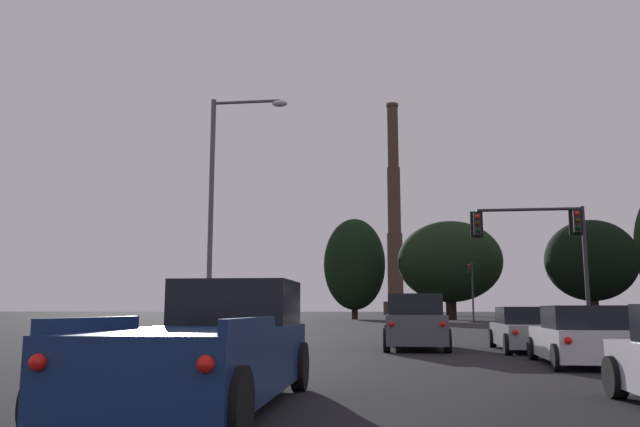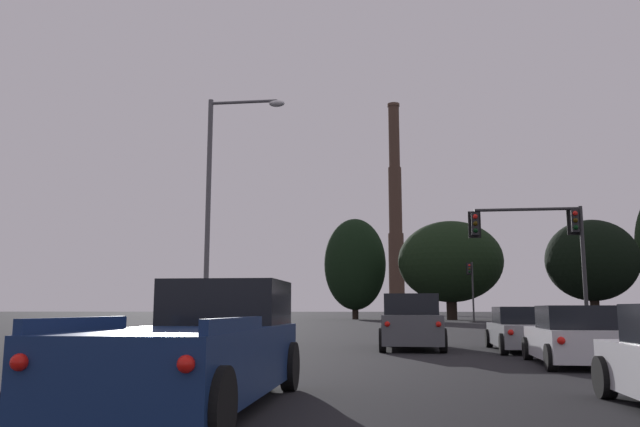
# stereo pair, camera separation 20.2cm
# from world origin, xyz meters

# --- Properties ---
(sedan_right_lane_front) EXTENTS (2.08, 4.74, 1.43)m
(sedan_right_lane_front) POSITION_xyz_m (3.27, 21.28, 0.67)
(sedan_right_lane_front) COLOR gray
(sedan_right_lane_front) RESTS_ON ground_plane
(pickup_truck_left_lane_third) EXTENTS (2.24, 5.53, 1.82)m
(pickup_truck_left_lane_third) POSITION_xyz_m (-3.48, 8.67, 0.80)
(pickup_truck_left_lane_third) COLOR navy
(pickup_truck_left_lane_third) RESTS_ON ground_plane
(suv_center_lane_front) EXTENTS (2.15, 4.92, 1.86)m
(suv_center_lane_front) POSITION_xyz_m (-0.33, 22.01, 0.90)
(suv_center_lane_front) COLOR #4C4F54
(suv_center_lane_front) RESTS_ON ground_plane
(hatchback_right_lane_second) EXTENTS (2.05, 4.16, 1.44)m
(hatchback_right_lane_second) POSITION_xyz_m (3.50, 15.98, 0.66)
(hatchback_right_lane_second) COLOR silver
(hatchback_right_lane_second) RESTS_ON ground_plane
(traffic_light_far_right) EXTENTS (0.78, 0.50, 6.09)m
(traffic_light_far_right) POSITION_xyz_m (6.49, 65.05, 3.99)
(traffic_light_far_right) COLOR #2D2D30
(traffic_light_far_right) RESTS_ON ground_plane
(traffic_light_overhead_right) EXTENTS (5.20, 0.50, 5.98)m
(traffic_light_overhead_right) POSITION_xyz_m (5.87, 29.21, 4.57)
(traffic_light_overhead_right) COLOR #2D2D30
(traffic_light_overhead_right) RESTS_ON ground_plane
(street_lamp) EXTENTS (3.16, 0.36, 9.81)m
(street_lamp) POSITION_xyz_m (-7.76, 23.65, 5.91)
(street_lamp) COLOR #56565B
(street_lamp) RESTS_ON ground_plane
(smokestack) EXTENTS (5.74, 5.74, 50.05)m
(smokestack) POSITION_xyz_m (-1.53, 144.85, 19.63)
(smokestack) COLOR #3C2B22
(smokestack) RESTS_ON ground_plane
(treeline_left_mid) EXTENTS (8.15, 7.34, 13.26)m
(treeline_left_mid) POSITION_xyz_m (-6.60, 82.41, 7.22)
(treeline_left_mid) COLOR black
(treeline_left_mid) RESTS_ON ground_plane
(treeline_center_left) EXTENTS (12.97, 11.67, 12.28)m
(treeline_center_left) POSITION_xyz_m (5.57, 79.21, 7.20)
(treeline_center_left) COLOR black
(treeline_center_left) RESTS_ON ground_plane
(treeline_right_mid) EXTENTS (9.84, 8.86, 11.08)m
(treeline_right_mid) POSITION_xyz_m (20.18, 71.40, 6.61)
(treeline_right_mid) COLOR black
(treeline_right_mid) RESTS_ON ground_plane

